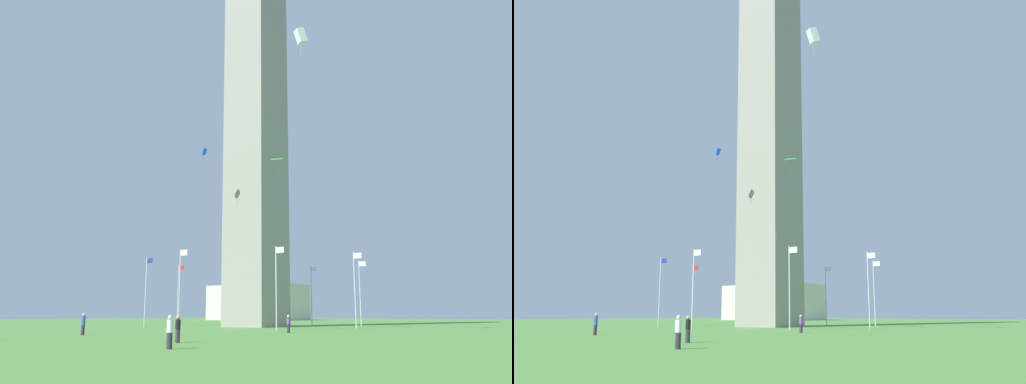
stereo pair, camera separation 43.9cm
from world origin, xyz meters
The scene contains 18 objects.
ground_plane centered at (0.00, 0.00, 0.00)m, with size 260.00×260.00×0.00m, color #548C3D.
obelisk_monument centered at (0.00, 0.00, 30.32)m, with size 6.67×6.67×60.64m.
flagpole_n centered at (14.68, 0.00, 4.89)m, with size 1.12×0.14×8.99m.
flagpole_ne centered at (10.39, 10.34, 4.89)m, with size 1.12×0.14×8.99m.
flagpole_e centered at (0.05, 14.62, 4.89)m, with size 1.12×0.14×8.99m.
flagpole_se centered at (-10.29, 10.34, 4.89)m, with size 1.12×0.14×8.99m.
flagpole_s centered at (-14.57, 0.00, 4.89)m, with size 1.12×0.14×8.99m.
flagpole_sw centered at (-10.29, -10.34, 4.89)m, with size 1.12×0.14×8.99m.
flagpole_w centered at (0.05, -14.62, 4.89)m, with size 1.12×0.14×8.99m.
flagpole_nw centered at (10.39, -10.34, 4.89)m, with size 1.12×0.14×8.99m.
person_black_shirt centered at (19.55, -34.59, 0.80)m, with size 0.32×0.32×1.62m.
person_purple_shirt centered at (15.79, -16.41, 0.80)m, with size 0.32×0.32×1.62m.
person_blue_shirt centered at (5.08, -30.89, 0.88)m, with size 0.32×0.32×1.78m.
person_white_shirt centered at (23.49, -39.17, 0.83)m, with size 0.32×0.32×1.67m.
kite_blue_box centered at (-1.91, -8.96, 22.55)m, with size 0.99×0.72×1.89m.
kite_green_diamond centered at (8.23, -6.90, 20.12)m, with size 1.88×1.84×2.28m.
kite_white_box centered at (18.16, -17.12, 28.85)m, with size 1.27×1.44×3.02m.
distant_building centered at (-46.48, 63.62, 4.74)m, with size 26.86×12.71×9.49m.
Camera 2 is at (43.64, -58.51, 1.73)m, focal length 37.38 mm.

